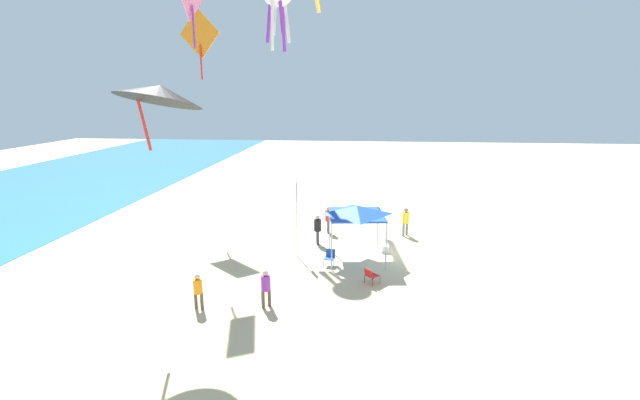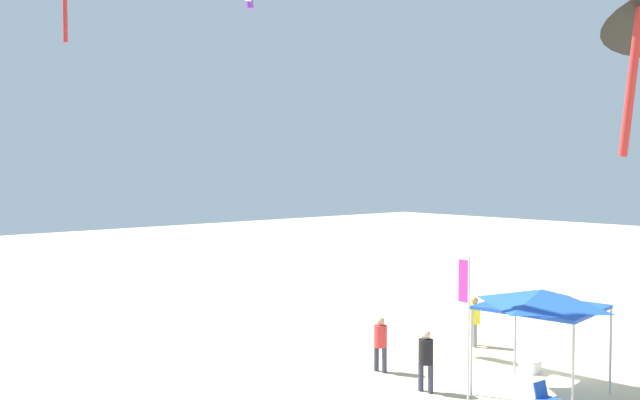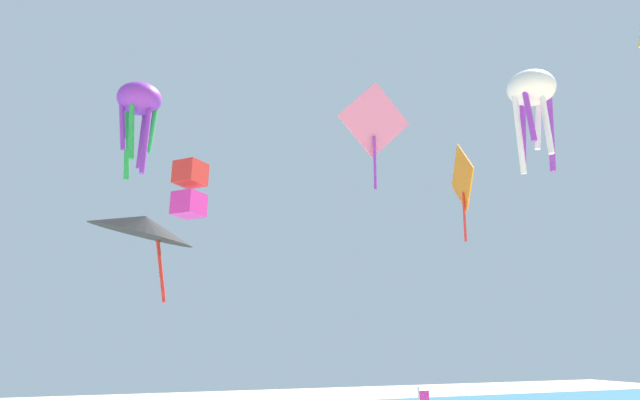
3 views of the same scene
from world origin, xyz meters
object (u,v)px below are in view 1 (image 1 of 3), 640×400
(person_watching_sky, at_px, (266,285))
(kite_delta_black, at_px, (159,93))
(folding_chair_near_cooler, at_px, (330,256))
(person_near_umbrella, at_px, (406,219))
(kite_diamond_orange, at_px, (200,36))
(cooler_box, at_px, (386,248))
(banner_flag, at_px, (297,212))
(person_by_tent, at_px, (318,227))
(canopy_tent, at_px, (357,211))
(person_far_stroller, at_px, (328,218))
(person_beachcomber, at_px, (198,288))
(folding_chair_left_of_tent, at_px, (371,275))

(person_watching_sky, distance_m, kite_delta_black, 8.67)
(folding_chair_near_cooler, xyz_separation_m, person_near_umbrella, (5.44, -4.39, 0.59))
(person_watching_sky, height_order, kite_diamond_orange, kite_diamond_orange)
(cooler_box, relative_size, person_watching_sky, 0.37)
(banner_flag, distance_m, kite_delta_black, 10.26)
(folding_chair_near_cooler, height_order, person_by_tent, person_by_tent)
(canopy_tent, bearing_deg, person_watching_sky, 148.34)
(person_watching_sky, bearing_deg, kite_diamond_orange, -100.74)
(person_far_stroller, relative_size, person_by_tent, 0.97)
(cooler_box, bearing_deg, kite_diamond_orange, 64.22)
(person_beachcomber, xyz_separation_m, person_watching_sky, (0.46, -2.78, 0.05))
(person_by_tent, distance_m, kite_diamond_orange, 15.09)
(cooler_box, bearing_deg, person_beachcomber, 133.76)
(folding_chair_near_cooler, distance_m, person_near_umbrella, 7.01)
(canopy_tent, relative_size, folding_chair_left_of_tent, 4.06)
(banner_flag, distance_m, person_watching_sky, 6.34)
(banner_flag, bearing_deg, canopy_tent, -93.37)
(folding_chair_left_of_tent, bearing_deg, person_far_stroller, -27.57)
(person_near_umbrella, bearing_deg, kite_diamond_orange, -55.97)
(person_by_tent, distance_m, kite_delta_black, 12.98)
(folding_chair_left_of_tent, height_order, person_by_tent, person_by_tent)
(canopy_tent, xyz_separation_m, folding_chair_near_cooler, (-0.94, 1.34, -2.27))
(person_watching_sky, relative_size, kite_diamond_orange, 0.37)
(kite_diamond_orange, bearing_deg, banner_flag, -30.77)
(person_beachcomber, relative_size, person_watching_sky, 0.95)
(banner_flag, height_order, person_watching_sky, banner_flag)
(kite_delta_black, bearing_deg, cooler_box, 76.52)
(folding_chair_left_of_tent, xyz_separation_m, person_by_tent, (5.49, 3.11, 0.59))
(cooler_box, distance_m, person_far_stroller, 4.84)
(cooler_box, bearing_deg, kite_delta_black, 132.85)
(person_by_tent, bearing_deg, cooler_box, 66.90)
(folding_chair_left_of_tent, height_order, person_far_stroller, person_far_stroller)
(kite_delta_black, bearing_deg, banner_flag, 94.52)
(folding_chair_near_cooler, distance_m, kite_delta_black, 11.81)
(kite_delta_black, bearing_deg, folding_chair_near_cooler, 78.99)
(person_near_umbrella, height_order, person_watching_sky, person_near_umbrella)
(cooler_box, relative_size, kite_diamond_orange, 0.14)
(person_watching_sky, distance_m, kite_diamond_orange, 18.99)
(banner_flag, relative_size, person_far_stroller, 2.41)
(folding_chair_near_cooler, height_order, person_far_stroller, person_far_stroller)
(folding_chair_near_cooler, height_order, person_watching_sky, person_watching_sky)
(person_far_stroller, relative_size, kite_delta_black, 0.39)
(folding_chair_left_of_tent, relative_size, person_far_stroller, 0.46)
(banner_flag, height_order, person_by_tent, banner_flag)
(person_by_tent, bearing_deg, kite_delta_black, -37.76)
(person_by_tent, bearing_deg, banner_flag, -33.55)
(person_beachcomber, bearing_deg, person_near_umbrella, -121.77)
(cooler_box, relative_size, person_by_tent, 0.34)
(person_by_tent, bearing_deg, folding_chair_near_cooler, 7.11)
(folding_chair_near_cooler, bearing_deg, person_far_stroller, 102.16)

